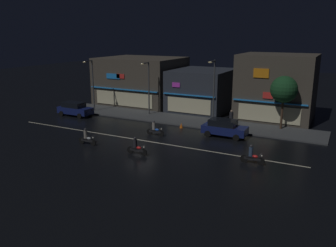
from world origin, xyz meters
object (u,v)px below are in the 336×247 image
object	(u,v)px
traffic_cone	(181,125)
pedestrian_on_sidewalk	(231,120)
parked_car_near_kerb	(224,128)
parked_car_trailing	(75,109)
streetlamp_east	(213,86)
streetlamp_west	(92,81)
streetlamp_mid	(148,83)
motorcycle_opposite_lane	(87,138)
motorcycle_following	(155,129)
motorcycle_trailing_far	(252,156)
motorcycle_lead	(136,147)

from	to	relation	value
traffic_cone	pedestrian_on_sidewalk	bearing A→B (deg)	23.33
parked_car_near_kerb	parked_car_trailing	distance (m)	18.92
streetlamp_east	traffic_cone	size ratio (longest dim) A/B	12.45
parked_car_trailing	streetlamp_west	bearing A→B (deg)	-101.96
streetlamp_mid	motorcycle_opposite_lane	xyz separation A→B (m)	(0.95, -12.47, -3.30)
parked_car_trailing	motorcycle_following	size ratio (longest dim) A/B	2.26
streetlamp_east	traffic_cone	distance (m)	5.71
streetlamp_mid	streetlamp_east	size ratio (longest dim) A/B	0.93
pedestrian_on_sidewalk	motorcycle_opposite_lane	bearing A→B (deg)	-10.65
streetlamp_east	traffic_cone	xyz separation A→B (m)	(-2.15, -3.55, -3.92)
streetlamp_east	traffic_cone	world-z (taller)	streetlamp_east
streetlamp_east	pedestrian_on_sidewalk	distance (m)	4.40
motorcycle_following	motorcycle_trailing_far	world-z (taller)	same
streetlamp_mid	motorcycle_following	distance (m)	9.32
streetlamp_west	motorcycle_following	distance (m)	13.84
parked_car_trailing	motorcycle_opposite_lane	bearing A→B (deg)	136.91
streetlamp_west	streetlamp_east	size ratio (longest dim) A/B	0.94
streetlamp_mid	parked_car_near_kerb	xyz separation A→B (m)	(11.12, -4.26, -3.06)
streetlamp_west	streetlamp_mid	size ratio (longest dim) A/B	1.01
streetlamp_west	motorcycle_opposite_lane	distance (m)	14.03
parked_car_near_kerb	traffic_cone	size ratio (longest dim) A/B	7.82
pedestrian_on_sidewalk	motorcycle_lead	bearing A→B (deg)	9.28
streetlamp_west	motorcycle_lead	size ratio (longest dim) A/B	3.38
parked_car_trailing	motorcycle_lead	distance (m)	16.45
parked_car_trailing	traffic_cone	xyz separation A→B (m)	(13.90, 0.88, -0.59)
streetlamp_west	parked_car_near_kerb	xyz separation A→B (m)	(18.35, -2.69, -3.10)
parked_car_trailing	motorcycle_lead	world-z (taller)	parked_car_trailing
motorcycle_following	pedestrian_on_sidewalk	bearing A→B (deg)	39.18
parked_car_trailing	motorcycle_lead	xyz separation A→B (m)	(14.16, -8.37, -0.24)
parked_car_near_kerb	streetlamp_east	bearing A→B (deg)	-56.88
motorcycle_lead	pedestrian_on_sidewalk	bearing A→B (deg)	-116.27
streetlamp_east	motorcycle_following	bearing A→B (deg)	-113.99
traffic_cone	streetlamp_east	bearing A→B (deg)	58.87
streetlamp_east	motorcycle_trailing_far	world-z (taller)	streetlamp_east
parked_car_near_kerb	motorcycle_opposite_lane	bearing A→B (deg)	38.91
streetlamp_east	motorcycle_opposite_lane	bearing A→B (deg)	-120.00
streetlamp_east	parked_car_trailing	xyz separation A→B (m)	(-16.04, -4.43, -3.33)
parked_car_trailing	streetlamp_mid	bearing A→B (deg)	-151.28
motorcycle_opposite_lane	streetlamp_mid	bearing A→B (deg)	-89.96
motorcycle_following	motorcycle_opposite_lane	size ratio (longest dim) A/B	1.00
motorcycle_lead	motorcycle_following	world-z (taller)	same
motorcycle_following	motorcycle_trailing_far	size ratio (longest dim) A/B	1.00
streetlamp_west	motorcycle_trailing_far	bearing A→B (deg)	-21.06
parked_car_near_kerb	motorcycle_trailing_far	bearing A→B (deg)	125.26
streetlamp_east	parked_car_near_kerb	bearing A→B (deg)	-56.88
streetlamp_west	streetlamp_east	xyz separation A→B (m)	(15.47, 1.72, 0.22)
pedestrian_on_sidewalk	parked_car_trailing	distance (m)	18.92
streetlamp_east	motorcycle_trailing_far	size ratio (longest dim) A/B	3.60
pedestrian_on_sidewalk	streetlamp_mid	bearing A→B (deg)	-65.89
pedestrian_on_sidewalk	motorcycle_lead	distance (m)	12.19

